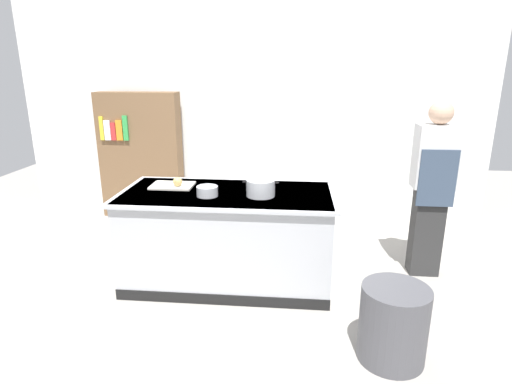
% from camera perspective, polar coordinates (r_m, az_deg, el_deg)
% --- Properties ---
extents(ground_plane, '(10.00, 10.00, 0.00)m').
position_cam_1_polar(ground_plane, '(4.17, -3.76, -11.96)').
color(ground_plane, '#9E9991').
extents(back_wall, '(6.40, 0.12, 3.00)m').
position_cam_1_polar(back_wall, '(5.77, -0.70, 11.73)').
color(back_wall, white).
rests_on(back_wall, ground_plane).
extents(counter_island, '(1.98, 0.98, 0.90)m').
position_cam_1_polar(counter_island, '(3.97, -3.89, -6.06)').
color(counter_island, '#B7BABF').
rests_on(counter_island, ground_plane).
extents(cutting_board, '(0.40, 0.28, 0.02)m').
position_cam_1_polar(cutting_board, '(4.08, -11.44, 0.87)').
color(cutting_board, silver).
rests_on(cutting_board, counter_island).
extents(onion, '(0.09, 0.09, 0.09)m').
position_cam_1_polar(onion, '(4.00, -10.74, 1.41)').
color(onion, tan).
rests_on(onion, cutting_board).
extents(stock_pot, '(0.32, 0.26, 0.15)m').
position_cam_1_polar(stock_pot, '(3.69, 0.64, 0.58)').
color(stock_pot, '#B7BABF').
rests_on(stock_pot, counter_island).
extents(mixing_bowl, '(0.19, 0.19, 0.09)m').
position_cam_1_polar(mixing_bowl, '(3.72, -6.73, 0.12)').
color(mixing_bowl, '#B7BABF').
rests_on(mixing_bowl, counter_island).
extents(trash_bin, '(0.47, 0.47, 0.56)m').
position_cam_1_polar(trash_bin, '(3.19, 18.36, -16.85)').
color(trash_bin, '#4C4C51').
rests_on(trash_bin, ground_plane).
extents(person_chef, '(0.38, 0.25, 1.72)m').
position_cam_1_polar(person_chef, '(4.31, 23.08, 0.76)').
color(person_chef, '#2C2C2C').
rests_on(person_chef, ground_plane).
extents(bookshelf, '(1.10, 0.31, 1.70)m').
position_cam_1_polar(bookshelf, '(5.92, -15.56, 4.90)').
color(bookshelf, brown).
rests_on(bookshelf, ground_plane).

